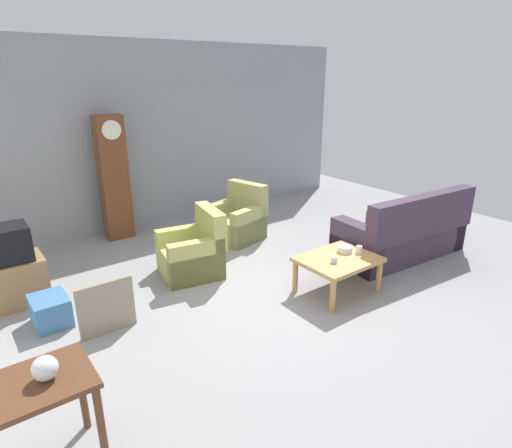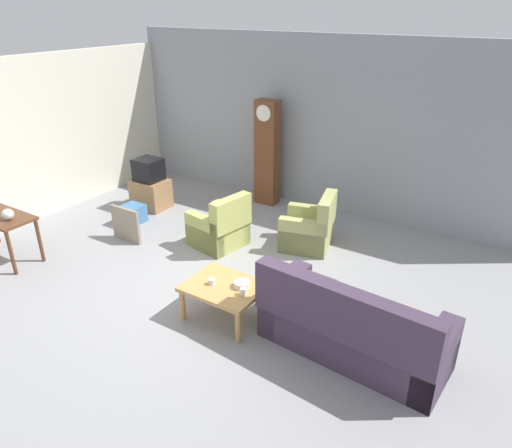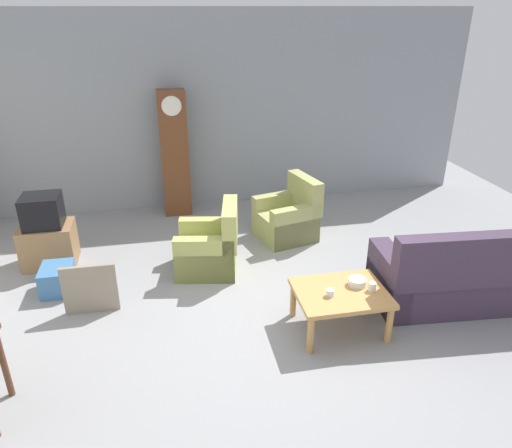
% 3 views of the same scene
% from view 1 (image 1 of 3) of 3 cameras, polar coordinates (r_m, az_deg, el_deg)
% --- Properties ---
extents(ground_plane, '(10.40, 10.40, 0.00)m').
position_cam_1_polar(ground_plane, '(5.54, 3.53, -9.06)').
color(ground_plane, gray).
extents(garage_door_wall, '(8.40, 0.16, 3.20)m').
position_cam_1_polar(garage_door_wall, '(8.01, -13.48, 11.52)').
color(garage_door_wall, gray).
rests_on(garage_door_wall, ground_plane).
extents(couch_floral, '(2.16, 1.04, 1.04)m').
position_cam_1_polar(couch_floral, '(6.79, 19.19, -1.35)').
color(couch_floral, '#423347').
rests_on(couch_floral, ground_plane).
extents(armchair_olive_near, '(0.91, 0.89, 0.92)m').
position_cam_1_polar(armchair_olive_near, '(5.94, -8.44, -3.92)').
color(armchair_olive_near, tan).
rests_on(armchair_olive_near, ground_plane).
extents(armchair_olive_far, '(0.95, 0.93, 0.92)m').
position_cam_1_polar(armchair_olive_far, '(7.14, -2.52, 0.39)').
color(armchair_olive_far, tan).
rests_on(armchair_olive_far, ground_plane).
extents(coffee_table_wood, '(0.96, 0.76, 0.47)m').
position_cam_1_polar(coffee_table_wood, '(5.47, 10.96, -5.11)').
color(coffee_table_wood, tan).
rests_on(coffee_table_wood, ground_plane).
extents(grandfather_clock, '(0.44, 0.30, 2.04)m').
position_cam_1_polar(grandfather_clock, '(7.37, -18.55, 5.84)').
color(grandfather_clock, brown).
rests_on(grandfather_clock, ground_plane).
extents(tv_stand_cabinet, '(0.68, 0.52, 0.56)m').
position_cam_1_polar(tv_stand_cabinet, '(5.93, -29.64, -6.73)').
color(tv_stand_cabinet, '#997047').
rests_on(tv_stand_cabinet, ground_plane).
extents(tv_crt, '(0.48, 0.44, 0.42)m').
position_cam_1_polar(tv_crt, '(5.75, -30.45, -2.30)').
color(tv_crt, black).
rests_on(tv_crt, tv_stand_cabinet).
extents(framed_picture_leaning, '(0.60, 0.05, 0.59)m').
position_cam_1_polar(framed_picture_leaning, '(4.88, -19.45, -10.54)').
color(framed_picture_leaning, gray).
rests_on(framed_picture_leaning, ground_plane).
extents(storage_box_blue, '(0.37, 0.46, 0.33)m').
position_cam_1_polar(storage_box_blue, '(5.33, -25.89, -10.43)').
color(storage_box_blue, teal).
rests_on(storage_box_blue, ground_plane).
extents(glass_dome_cloche, '(0.17, 0.17, 0.17)m').
position_cam_1_polar(glass_dome_cloche, '(3.24, -26.50, -16.95)').
color(glass_dome_cloche, silver).
rests_on(glass_dome_cloche, console_table_dark).
extents(cup_white_porcelain, '(0.08, 0.08, 0.09)m').
position_cam_1_polar(cup_white_porcelain, '(5.62, 13.66, -3.34)').
color(cup_white_porcelain, white).
rests_on(cup_white_porcelain, coffee_table_wood).
extents(cup_blue_rimmed, '(0.08, 0.08, 0.07)m').
position_cam_1_polar(cup_blue_rimmed, '(5.29, 10.46, -4.71)').
color(cup_blue_rimmed, silver).
rests_on(cup_blue_rimmed, coffee_table_wood).
extents(bowl_white_stacked, '(0.20, 0.20, 0.07)m').
position_cam_1_polar(bowl_white_stacked, '(5.62, 11.86, -3.28)').
color(bowl_white_stacked, white).
rests_on(bowl_white_stacked, coffee_table_wood).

